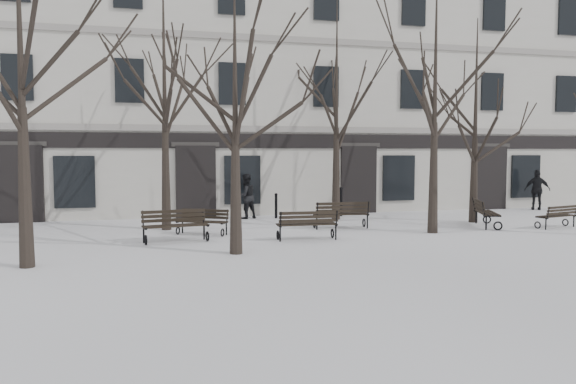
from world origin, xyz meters
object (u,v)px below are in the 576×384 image
object	(u,v)px
tree_0	(19,26)
bench_2	(558,215)
bench_0	(175,225)
bench_3	(203,221)
bench_1	(307,224)
bench_5	(485,212)
bench_4	(341,214)
tree_2	(435,68)
tree_1	(235,80)

from	to	relation	value
tree_0	bench_2	distance (m)	17.49
tree_0	bench_0	xyz separation A→B (m)	(3.48, 2.87, -4.91)
bench_0	bench_3	bearing A→B (deg)	45.74
bench_1	bench_5	xyz separation A→B (m)	(6.95, 1.39, 0.03)
bench_1	bench_4	size ratio (longest dim) A/B	0.94
tree_2	bench_2	xyz separation A→B (m)	(4.80, -0.01, -4.91)
tree_0	bench_3	size ratio (longest dim) A/B	5.19
bench_2	bench_5	size ratio (longest dim) A/B	0.84
bench_0	bench_5	xyz separation A→B (m)	(10.81, 0.77, 0.01)
bench_1	bench_2	size ratio (longest dim) A/B	1.09
tree_2	bench_4	xyz separation A→B (m)	(-2.55, 1.71, -4.83)
tree_1	tree_0	bearing A→B (deg)	-173.81
bench_1	bench_4	world-z (taller)	bench_4
tree_1	tree_2	distance (m)	7.23
bench_5	tree_1	bearing A→B (deg)	131.05
tree_1	bench_1	bearing A→B (deg)	35.27
tree_1	bench_5	world-z (taller)	tree_1
tree_2	bench_5	world-z (taller)	tree_2
tree_0	bench_3	xyz separation A→B (m)	(4.41, 4.18, -4.98)
tree_1	bench_2	xyz separation A→B (m)	(11.63, 2.17, -4.02)
tree_2	bench_0	distance (m)	9.57
tree_0	bench_3	distance (m)	7.86
bench_2	bench_4	xyz separation A→B (m)	(-7.34, 1.72, 0.08)
bench_3	bench_5	size ratio (longest dim) A/B	0.83
tree_2	bench_2	bearing A→B (deg)	-0.15
bench_3	bench_5	world-z (taller)	bench_5
bench_0	bench_2	size ratio (longest dim) A/B	1.17
bench_0	bench_1	xyz separation A→B (m)	(3.86, -0.62, -0.02)
bench_3	tree_2	bearing A→B (deg)	18.80
tree_0	bench_4	distance (m)	11.32
tree_2	bench_1	bearing A→B (deg)	-174.02
bench_2	tree_1	bearing A→B (deg)	-4.22
tree_0	bench_1	xyz separation A→B (m)	(7.34, 2.25, -4.93)
bench_1	bench_0	bearing A→B (deg)	-6.89
tree_0	bench_1	distance (m)	9.12
bench_2	tree_2	bearing A→B (deg)	-14.93
tree_0	bench_5	bearing A→B (deg)	14.30
bench_1	bench_5	size ratio (longest dim) A/B	0.91
bench_4	tree_0	bearing A→B (deg)	29.84
bench_1	bench_5	distance (m)	7.09
bench_4	bench_5	distance (m)	5.15
bench_0	bench_4	size ratio (longest dim) A/B	1.01
bench_5	bench_1	bearing A→B (deg)	124.03
tree_2	bench_3	distance (m)	8.94
tree_0	bench_5	world-z (taller)	tree_0
tree_0	bench_1	size ratio (longest dim) A/B	4.74
bench_1	bench_2	bearing A→B (deg)	-174.96
bench_2	tree_0	bearing A→B (deg)	-5.50
tree_0	bench_0	distance (m)	6.67
bench_2	bench_5	distance (m)	2.44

